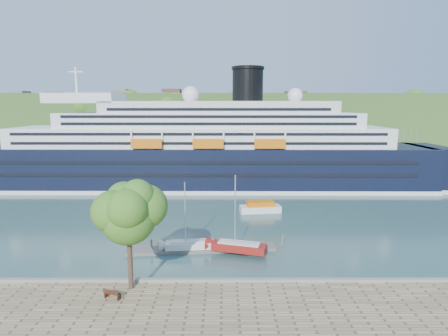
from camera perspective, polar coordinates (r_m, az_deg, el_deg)
ground at (r=40.88m, az=-4.87°, el=-17.97°), size 400.00×400.00×0.00m
far_hillside at (r=181.30m, az=-1.10°, el=7.31°), size 400.00×50.00×24.00m
quay_coping at (r=40.18m, az=-4.91°, el=-16.65°), size 220.00×0.50×0.30m
cruise_ship at (r=86.71m, az=-5.03°, el=6.10°), size 122.79×18.90×27.54m
park_bench at (r=38.25m, az=-16.63°, el=-17.78°), size 1.85×1.25×1.10m
promenade_tree at (r=37.65m, az=-14.30°, el=-9.22°), size 7.17×7.17×11.88m
floating_pontoon at (r=50.36m, az=-3.43°, el=-12.22°), size 19.62×4.12×0.43m
sailboat_white_near at (r=48.78m, az=-5.36°, el=-7.73°), size 7.00×2.53×8.85m
sailboat_red at (r=47.47m, az=2.33°, el=-7.55°), size 7.91×4.13×9.85m
tender_launch at (r=67.47m, az=5.55°, el=-5.88°), size 7.57×3.36×2.02m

